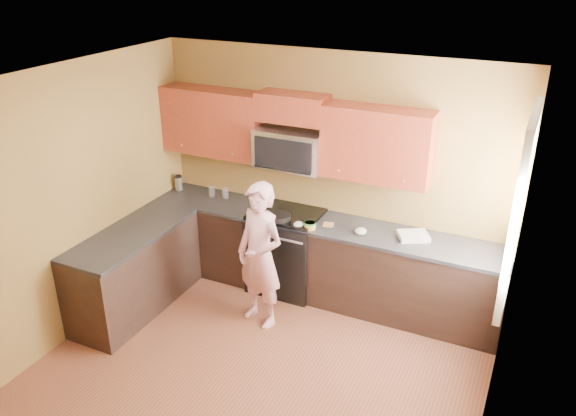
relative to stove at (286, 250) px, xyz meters
The scene contains 26 objects.
floor 1.79m from the stove, 76.57° to the right, with size 4.00×4.00×0.00m, color brown.
ceiling 2.81m from the stove, 76.57° to the right, with size 4.00×4.00×0.00m, color white.
wall_back 1.02m from the stove, 39.09° to the left, with size 4.00×4.00×0.00m, color olive.
wall_left 2.48m from the stove, 133.69° to the right, with size 4.00×4.00×0.00m, color olive.
wall_right 3.05m from the stove, 34.91° to the right, with size 4.00×4.00×0.00m, color olive.
cabinet_back_run 0.40m from the stove, ahead, with size 4.00×0.60×0.88m, color black.
cabinet_left_run 1.69m from the stove, 140.41° to the right, with size 0.60×1.60×0.88m, color black.
countertop_back 0.58m from the stove, ahead, with size 4.00×0.62×0.04m, color black.
countertop_left 1.73m from the stove, 140.19° to the right, with size 0.62×1.60×0.04m, color black.
stove is the anchor object (origin of this frame).
microwave 0.98m from the stove, 90.00° to the left, with size 0.76×0.40×0.42m, color silver, non-canonical shape.
upper_cab_left 1.40m from the stove, behind, with size 1.22×0.33×0.75m, color maroon, non-canonical shape.
upper_cab_right 1.36m from the stove, ahead, with size 1.12×0.33×0.75m, color maroon, non-canonical shape.
upper_cab_over_mw 1.63m from the stove, 90.00° to the left, with size 0.76×0.33×0.30m, color maroon.
window 2.70m from the stove, 11.29° to the right, with size 0.06×1.06×1.66m, color white, non-canonical shape.
woman 0.79m from the stove, 85.99° to the right, with size 0.57×0.38×1.56m, color pink.
frying_pan 0.51m from the stove, 89.07° to the right, with size 0.26×0.45×0.06m, color black, non-canonical shape.
butter_tub 0.61m from the stove, 27.59° to the right, with size 0.13×0.13×0.09m, color #FFBD43, non-canonical shape.
toast_slice 0.69m from the stove, ahead, with size 0.11×0.11×0.01m, color #B27F47.
napkin_a 0.58m from the stove, 40.55° to the right, with size 0.11×0.12×0.06m, color silver.
napkin_b 1.02m from the stove, ahead, with size 0.12×0.13×0.07m, color silver.
dish_towel 1.49m from the stove, ahead, with size 0.30×0.24×0.05m, color white.
travel_mug 1.57m from the stove, behind, with size 0.09×0.09×0.19m, color silver, non-canonical shape.
glass_a 1.16m from the stove, behind, with size 0.07×0.07×0.12m, color silver.
glass_b 1.01m from the stove, behind, with size 0.07×0.07×0.12m, color silver.
glass_c 0.71m from the stove, 160.39° to the left, with size 0.07×0.07×0.12m, color silver.
Camera 1 is at (2.09, -3.57, 3.65)m, focal length 36.02 mm.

